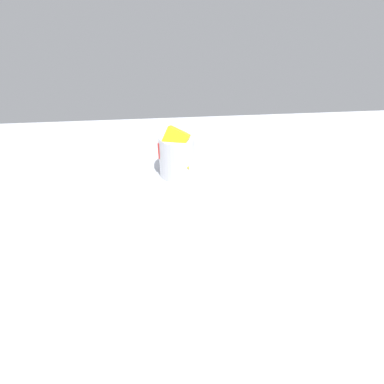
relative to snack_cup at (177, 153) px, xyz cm
name	(u,v)px	position (x,y,z in cm)	size (l,w,h in cm)	color
bed_mattress	(209,315)	(-4.42, 38.99, -15.06)	(180.00, 140.00, 18.00)	#B7BCC6
snack_cup	(177,153)	(0.00, 0.00, 0.00)	(9.26, 9.00, 14.44)	silver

